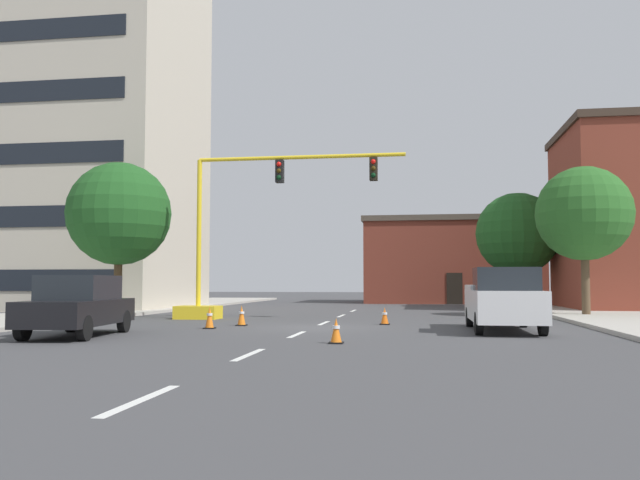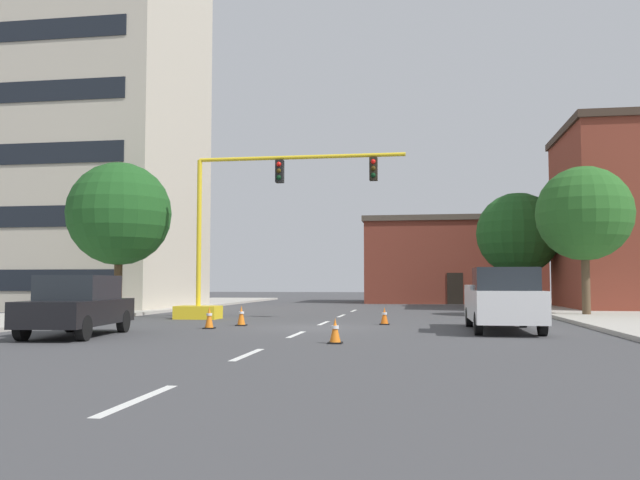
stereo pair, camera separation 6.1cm
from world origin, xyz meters
The scene contains 21 objects.
ground_plane centered at (0.00, 0.00, 0.00)m, with size 160.00×160.00×0.00m, color #424244.
sidewalk_left centered at (-12.19, 8.00, 0.07)m, with size 6.00×56.00×0.14m, color #B2ADA3.
sidewalk_right centered at (12.19, 8.00, 0.07)m, with size 6.00×56.00×0.14m, color #B2ADA3.
lane_stripe_seg_0 centered at (0.00, -14.00, 0.00)m, with size 0.16×2.40×0.01m, color silver.
lane_stripe_seg_1 centered at (0.00, -8.50, 0.00)m, with size 0.16×2.40×0.01m, color silver.
lane_stripe_seg_2 centered at (0.00, -3.00, 0.00)m, with size 0.16×2.40×0.01m, color silver.
lane_stripe_seg_3 centered at (0.00, 2.50, 0.00)m, with size 0.16×2.40×0.01m, color silver.
lane_stripe_seg_4 centered at (0.00, 8.00, 0.00)m, with size 0.16×2.40×0.01m, color silver.
lane_stripe_seg_5 centered at (0.00, 13.50, 0.00)m, with size 0.16×2.40×0.01m, color silver.
building_tall_left centered at (-16.33, 14.27, 11.66)m, with size 12.86×10.93×23.29m.
building_brick_center centered at (5.95, 28.90, 3.17)m, with size 13.05×8.30×6.32m.
traffic_signal_gantry centered at (-4.40, 4.55, 2.28)m, with size 9.63×1.20×6.83m.
tree_left_near centered at (-9.65, 5.36, 4.58)m, with size 4.59×4.59×6.89m.
tree_right_far centered at (9.45, 19.06, 4.47)m, with size 4.98×4.98×6.97m.
tree_right_mid centered at (10.82, 8.34, 4.58)m, with size 4.20×4.20×6.69m.
pickup_truck_white centered at (6.20, -0.68, 0.97)m, with size 2.03×5.40×1.99m.
sedan_black_near_left centered at (-6.09, -4.56, 0.89)m, with size 2.33×4.67×1.74m.
traffic_cone_roadside_a centered at (2.32, 1.94, 0.31)m, with size 0.36×0.36×0.63m.
traffic_cone_roadside_b centered at (-2.67, 0.58, 0.36)m, with size 0.36×0.36×0.73m.
traffic_cone_roadside_c centered at (1.52, -5.68, 0.32)m, with size 0.36×0.36×0.64m.
traffic_cone_roadside_d centered at (-3.33, -1.02, 0.36)m, with size 0.36×0.36×0.74m.
Camera 1 is at (3.65, -22.34, 1.55)m, focal length 37.20 mm.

